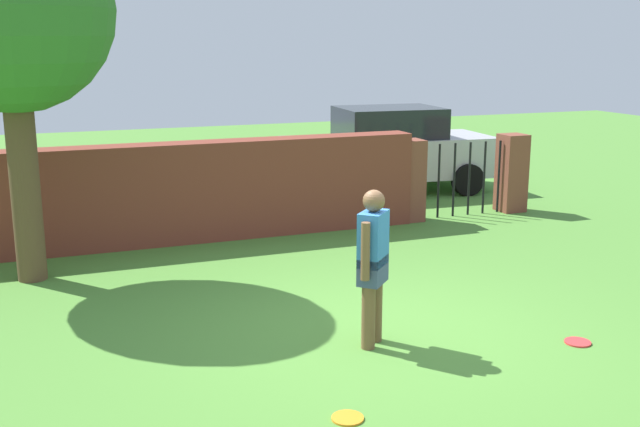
# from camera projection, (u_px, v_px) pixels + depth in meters

# --- Properties ---
(ground_plane) EXTENTS (40.00, 40.00, 0.00)m
(ground_plane) POSITION_uv_depth(u_px,v_px,m) (380.00, 333.00, 8.15)
(ground_plane) COLOR #4C8433
(brick_wall) EXTENTS (8.21, 0.50, 1.54)m
(brick_wall) POSITION_uv_depth(u_px,v_px,m) (162.00, 194.00, 11.58)
(brick_wall) COLOR brown
(brick_wall) RESTS_ON ground
(tree) EXTENTS (2.53, 2.53, 4.69)m
(tree) POSITION_uv_depth(u_px,v_px,m) (10.00, 12.00, 9.24)
(tree) COLOR brown
(tree) RESTS_ON ground
(person) EXTENTS (0.41, 0.41, 1.62)m
(person) POSITION_uv_depth(u_px,v_px,m) (373.00, 260.00, 7.67)
(person) COLOR brown
(person) RESTS_ON ground
(fence_gate) EXTENTS (2.52, 0.44, 1.40)m
(fence_gate) POSITION_uv_depth(u_px,v_px,m) (462.00, 177.00, 13.43)
(fence_gate) COLOR brown
(fence_gate) RESTS_ON ground
(car) EXTENTS (4.31, 2.16, 1.72)m
(car) POSITION_uv_depth(u_px,v_px,m) (388.00, 150.00, 15.53)
(car) COLOR #B7B7BC
(car) RESTS_ON ground
(frisbee_orange) EXTENTS (0.27, 0.27, 0.02)m
(frisbee_orange) POSITION_uv_depth(u_px,v_px,m) (348.00, 418.00, 6.32)
(frisbee_orange) COLOR orange
(frisbee_orange) RESTS_ON ground
(frisbee_red) EXTENTS (0.27, 0.27, 0.02)m
(frisbee_red) POSITION_uv_depth(u_px,v_px,m) (578.00, 342.00, 7.89)
(frisbee_red) COLOR red
(frisbee_red) RESTS_ON ground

